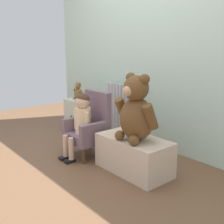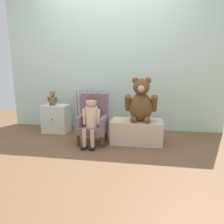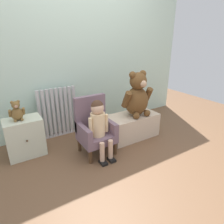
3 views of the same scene
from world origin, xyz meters
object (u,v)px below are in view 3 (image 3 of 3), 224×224
at_px(small_dresser, 25,137).
at_px(low_bench, 132,126).
at_px(child_figure, 99,121).
at_px(radiator, 58,113).
at_px(child_armchair, 95,128).
at_px(large_teddy_bear, 137,96).
at_px(small_teddy_bear, 17,112).

distance_m(small_dresser, low_bench, 1.41).
bearing_deg(low_bench, child_figure, -164.28).
distance_m(radiator, child_armchair, 0.70).
relative_size(child_figure, large_teddy_bear, 1.14).
bearing_deg(large_teddy_bear, child_figure, -167.73).
relative_size(radiator, low_bench, 0.97).
relative_size(child_armchair, child_figure, 1.01).
bearing_deg(child_armchair, radiator, 110.16).
bearing_deg(small_dresser, child_armchair, -26.52).
xyz_separation_m(small_dresser, small_teddy_bear, (-0.04, -0.01, 0.34)).
bearing_deg(radiator, large_teddy_bear, -34.07).
distance_m(small_dresser, large_teddy_bear, 1.51).
distance_m(child_armchair, large_teddy_bear, 0.73).
bearing_deg(radiator, small_teddy_bear, -152.01).
height_order(child_armchair, small_teddy_bear, small_teddy_bear).
bearing_deg(low_bench, small_dresser, 167.28).
distance_m(small_dresser, small_teddy_bear, 0.34).
xyz_separation_m(child_armchair, small_teddy_bear, (-0.78, 0.36, 0.26)).
xyz_separation_m(radiator, child_figure, (0.24, -0.77, 0.10)).
distance_m(child_figure, small_teddy_bear, 0.93).
distance_m(small_dresser, child_armchair, 0.84).
bearing_deg(child_figure, child_armchair, 90.00).
height_order(small_dresser, child_armchair, child_armchair).
distance_m(small_dresser, child_figure, 0.92).
relative_size(low_bench, small_teddy_bear, 3.08).
bearing_deg(child_armchair, large_teddy_bear, 2.95).
xyz_separation_m(radiator, small_teddy_bear, (-0.54, -0.29, 0.22)).
distance_m(radiator, small_dresser, 0.59).
relative_size(child_figure, small_teddy_bear, 2.95).
xyz_separation_m(child_figure, large_teddy_bear, (0.67, 0.15, 0.15)).
relative_size(child_armchair, large_teddy_bear, 1.14).
height_order(child_armchair, child_figure, child_armchair).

